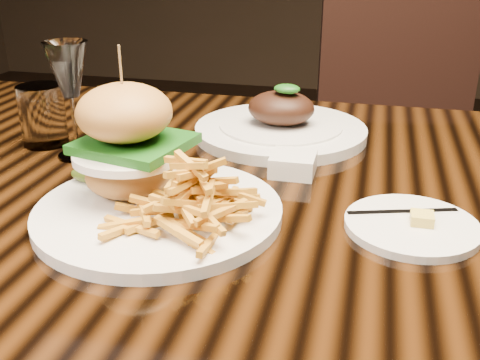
% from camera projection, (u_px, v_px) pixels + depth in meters
% --- Properties ---
extents(dining_table, '(1.60, 0.90, 0.75)m').
position_uv_depth(dining_table, '(304.00, 237.00, 0.81)').
color(dining_table, black).
rests_on(dining_table, ground).
extents(burger_plate, '(0.30, 0.30, 0.20)m').
position_uv_depth(burger_plate, '(154.00, 175.00, 0.68)').
color(burger_plate, silver).
rests_on(burger_plate, dining_table).
extents(side_saucer, '(0.16, 0.16, 0.02)m').
position_uv_depth(side_saucer, '(412.00, 225.00, 0.66)').
color(side_saucer, silver).
rests_on(side_saucer, dining_table).
extents(ramekin, '(0.07, 0.07, 0.03)m').
position_uv_depth(ramekin, '(293.00, 164.00, 0.82)').
color(ramekin, silver).
rests_on(ramekin, dining_table).
extents(wine_glass, '(0.07, 0.07, 0.18)m').
position_uv_depth(wine_glass, '(69.00, 74.00, 0.84)').
color(wine_glass, white).
rests_on(wine_glass, dining_table).
extents(water_tumbler, '(0.07, 0.07, 0.10)m').
position_uv_depth(water_tumbler, '(43.00, 115.00, 0.92)').
color(water_tumbler, white).
rests_on(water_tumbler, dining_table).
extents(far_dish, '(0.30, 0.30, 0.09)m').
position_uv_depth(far_dish, '(281.00, 126.00, 0.97)').
color(far_dish, silver).
rests_on(far_dish, dining_table).
extents(chair_far, '(0.54, 0.54, 0.95)m').
position_uv_depth(chair_far, '(399.00, 137.00, 1.62)').
color(chair_far, black).
rests_on(chair_far, ground).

